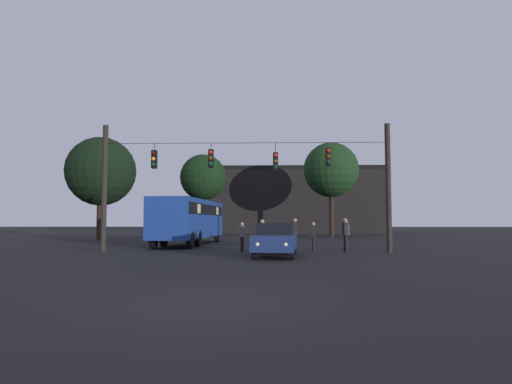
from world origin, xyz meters
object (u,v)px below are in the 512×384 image
city_bus (190,217)px  car_near_right (276,239)px  pedestrian_crossing_right (295,232)px  pedestrian_trailing (345,233)px  pedestrian_crossing_left (346,233)px  tree_left_silhouette (203,178)px  tree_behind_building (331,170)px  pedestrian_near_bus (313,235)px  tree_right_far (101,172)px  pedestrian_far_side (242,235)px  pedestrian_crossing_center (262,233)px

city_bus → car_near_right: size_ratio=2.50×
pedestrian_crossing_right → pedestrian_trailing: (2.56, -1.55, -0.01)m
pedestrian_crossing_left → pedestrian_trailing: (-0.46, -2.25, 0.10)m
tree_left_silhouette → tree_behind_building: tree_behind_building is taller
pedestrian_crossing_right → pedestrian_near_bus: pedestrian_crossing_right is taller
tree_right_far → pedestrian_trailing: bearing=-36.1°
city_bus → pedestrian_crossing_right: city_bus is taller
pedestrian_crossing_right → pedestrian_near_bus: size_ratio=1.14×
pedestrian_trailing → tree_behind_building: tree_behind_building is taller
tree_left_silhouette → pedestrian_near_bus: bearing=-67.5°
tree_behind_building → tree_right_far: bearing=-159.0°
car_near_right → pedestrian_trailing: 4.95m
tree_behind_building → pedestrian_far_side: bearing=-109.9°
pedestrian_crossing_left → pedestrian_crossing_right: bearing=-166.9°
city_bus → pedestrian_far_side: bearing=-59.7°
pedestrian_crossing_right → tree_left_silhouette: (-8.35, 20.69, 5.17)m
pedestrian_far_side → tree_left_silhouette: 23.81m
car_near_right → tree_behind_building: 26.11m
pedestrian_crossing_center → pedestrian_crossing_right: (1.82, 1.71, 0.04)m
tree_right_far → pedestrian_far_side: bearing=-46.7°
tree_left_silhouette → tree_behind_building: (13.32, -0.83, 0.65)m
pedestrian_far_side → pedestrian_near_bus: bearing=4.1°
pedestrian_crossing_center → pedestrian_far_side: size_ratio=1.10×
pedestrian_trailing → tree_right_far: tree_right_far is taller
tree_behind_building → tree_right_far: 22.29m
city_bus → tree_behind_building: size_ratio=1.15×
car_near_right → pedestrian_far_side: bearing=120.2°
pedestrian_crossing_center → pedestrian_crossing_left: bearing=26.5°
tree_left_silhouette → tree_right_far: bearing=-130.3°
pedestrian_crossing_center → pedestrian_near_bus: (2.69, 0.11, -0.09)m
tree_right_far → pedestrian_crossing_left: bearing=-30.7°
pedestrian_crossing_left → tree_right_far: (-18.84, 11.17, 4.92)m
pedestrian_trailing → pedestrian_far_side: bearing=-176.7°
pedestrian_trailing → tree_left_silhouette: (-10.91, 22.24, 5.18)m
pedestrian_crossing_center → tree_right_far: 20.10m
city_bus → pedestrian_crossing_right: (6.86, -4.93, -0.87)m
city_bus → pedestrian_crossing_center: bearing=-52.8°
city_bus → pedestrian_crossing_right: 8.49m
pedestrian_near_bus → pedestrian_far_side: (-3.75, -0.27, -0.00)m
tree_behind_building → pedestrian_crossing_right: bearing=-104.0°
city_bus → tree_left_silhouette: (-1.50, 15.76, 4.30)m
pedestrian_crossing_center → pedestrian_crossing_right: bearing=43.1°
car_near_right → tree_left_silhouette: 27.01m
car_near_right → pedestrian_crossing_left: pedestrian_crossing_left is taller
car_near_right → pedestrian_crossing_left: 6.91m
car_near_right → pedestrian_far_side: pedestrian_far_side is taller
pedestrian_crossing_center → pedestrian_trailing: bearing=2.0°
city_bus → car_near_right: bearing=-59.7°
pedestrian_crossing_left → pedestrian_crossing_center: bearing=-153.5°
pedestrian_crossing_center → tree_left_silhouette: bearing=106.3°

